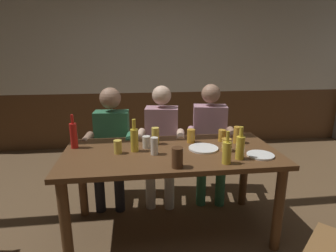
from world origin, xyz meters
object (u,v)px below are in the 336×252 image
object	(u,v)px
pint_glass_6	(191,136)
pint_glass_2	(154,146)
bottle_1	(74,135)
pint_glass_1	(226,145)
dining_table	(171,163)
pint_glass_4	(155,136)
pint_glass_7	(237,135)
person_0	(111,140)
bottle_0	(227,152)
pint_glass_8	(146,142)
bottle_2	(134,139)
pint_glass_0	(178,158)
pint_glass_5	(222,135)
plate_1	(203,148)
bottle_3	(240,147)
person_2	(210,136)
person_1	(161,138)
pint_glass_3	(118,147)
plate_0	(260,155)

from	to	relation	value
pint_glass_6	pint_glass_2	bearing A→B (deg)	-143.97
bottle_1	pint_glass_1	size ratio (longest dim) A/B	2.72
dining_table	pint_glass_4	bearing A→B (deg)	120.00
pint_glass_2	pint_glass_7	bearing A→B (deg)	13.90
bottle_1	pint_glass_1	distance (m)	1.31
dining_table	pint_glass_6	size ratio (longest dim) A/B	14.33
dining_table	person_0	bearing A→B (deg)	129.82
pint_glass_1	bottle_0	bearing A→B (deg)	-108.65
person_0	pint_glass_6	size ratio (longest dim) A/B	9.72
dining_table	pint_glass_8	world-z (taller)	pint_glass_8
bottle_2	pint_glass_8	distance (m)	0.14
person_0	pint_glass_0	bearing A→B (deg)	123.79
dining_table	bottle_0	size ratio (longest dim) A/B	7.12
pint_glass_0	pint_glass_5	xyz separation A→B (m)	(0.51, 0.54, -0.02)
plate_1	pint_glass_6	world-z (taller)	pint_glass_6
dining_table	bottle_1	xyz separation A→B (m)	(-0.82, 0.19, 0.22)
pint_glass_2	pint_glass_8	world-z (taller)	pint_glass_2
bottle_0	bottle_3	distance (m)	0.15
bottle_0	pint_glass_5	distance (m)	0.54
pint_glass_5	pint_glass_0	bearing A→B (deg)	-132.95
pint_glass_5	bottle_1	bearing A→B (deg)	-179.20
pint_glass_5	pint_glass_7	distance (m)	0.14
person_2	bottle_2	world-z (taller)	person_2
person_1	bottle_2	distance (m)	0.71
plate_1	pint_glass_1	distance (m)	0.20
pint_glass_3	bottle_0	bearing A→B (deg)	-21.12
person_1	bottle_3	size ratio (longest dim) A/B	4.70
pint_glass_6	pint_glass_7	bearing A→B (deg)	-9.44
person_1	pint_glass_6	distance (m)	0.53
person_0	plate_0	xyz separation A→B (m)	(1.24, -0.86, 0.10)
person_0	person_2	bearing A→B (deg)	-175.09
plate_0	pint_glass_3	xyz separation A→B (m)	(-1.14, 0.20, 0.05)
pint_glass_2	pint_glass_3	xyz separation A→B (m)	(-0.30, 0.06, -0.02)
plate_1	pint_glass_0	size ratio (longest dim) A/B	1.68
pint_glass_5	pint_glass_7	xyz separation A→B (m)	(0.12, -0.07, 0.02)
bottle_3	pint_glass_3	size ratio (longest dim) A/B	2.32
plate_0	pint_glass_2	xyz separation A→B (m)	(-0.84, 0.15, 0.06)
plate_1	bottle_3	distance (m)	0.35
person_2	pint_glass_0	xyz separation A→B (m)	(-0.52, -0.99, 0.17)
person_2	pint_glass_0	bearing A→B (deg)	72.59
person_2	pint_glass_1	size ratio (longest dim) A/B	11.36
bottle_1	pint_glass_0	world-z (taller)	bottle_1
pint_glass_5	pint_glass_3	bearing A→B (deg)	-167.80
pint_glass_7	pint_glass_0	bearing A→B (deg)	-142.98
pint_glass_1	pint_glass_5	xyz separation A→B (m)	(0.05, 0.26, 0.00)
bottle_2	pint_glass_3	bearing A→B (deg)	-165.38
plate_1	pint_glass_3	size ratio (longest dim) A/B	2.26
plate_1	pint_glass_3	xyz separation A→B (m)	(-0.72, -0.01, 0.05)
pint_glass_2	pint_glass_5	distance (m)	0.70
person_1	bottle_3	bearing A→B (deg)	129.74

